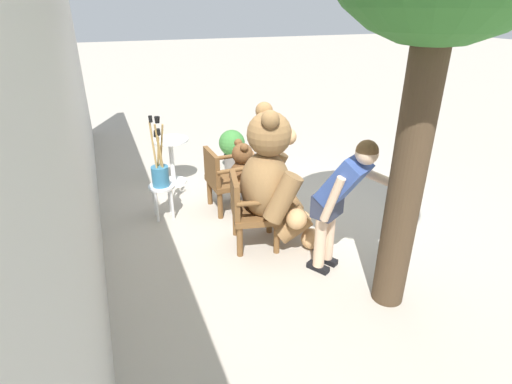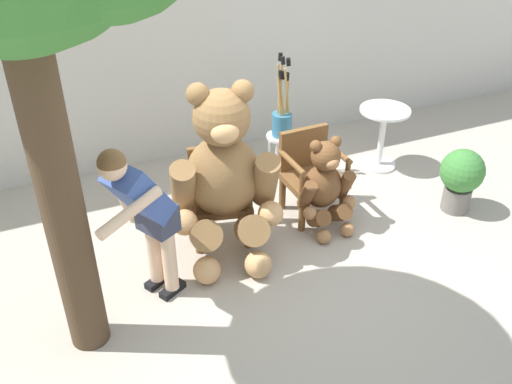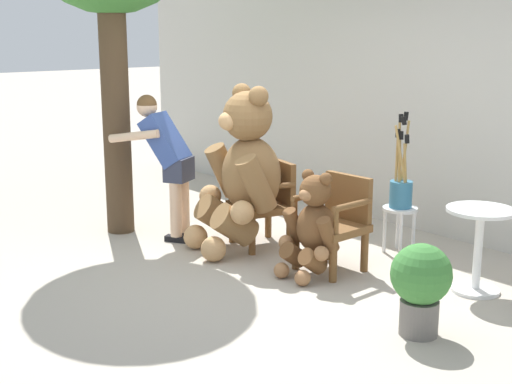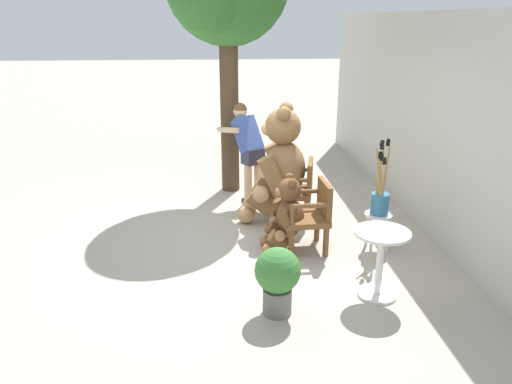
{
  "view_description": "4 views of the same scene",
  "coord_description": "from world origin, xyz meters",
  "px_view_note": "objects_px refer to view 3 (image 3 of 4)",
  "views": [
    {
      "loc": [
        -4.26,
        2.11,
        2.58
      ],
      "look_at": [
        -0.27,
        0.53,
        0.56
      ],
      "focal_mm": 28.0,
      "sensor_mm": 36.0,
      "label": 1
    },
    {
      "loc": [
        -1.9,
        -3.57,
        3.36
      ],
      "look_at": [
        -0.25,
        0.34,
        0.61
      ],
      "focal_mm": 40.0,
      "sensor_mm": 36.0,
      "label": 2
    },
    {
      "loc": [
        4.82,
        -3.85,
        2.17
      ],
      "look_at": [
        0.07,
        0.1,
        0.74
      ],
      "focal_mm": 50.0,
      "sensor_mm": 36.0,
      "label": 3
    },
    {
      "loc": [
        6.04,
        -0.44,
        2.7
      ],
      "look_at": [
        -0.05,
        0.07,
        0.57
      ],
      "focal_mm": 35.0,
      "sensor_mm": 36.0,
      "label": 4
    }
  ],
  "objects_px": {
    "white_stool": "(400,218)",
    "teddy_bear_large": "(243,171)",
    "wooden_chair_right": "(335,220)",
    "wooden_chair_left": "(266,201)",
    "person_visitor": "(167,154)",
    "teddy_bear_small": "(312,225)",
    "potted_plant": "(421,283)",
    "round_side_table": "(479,240)",
    "brush_bucket": "(401,186)"
  },
  "relations": [
    {
      "from": "wooden_chair_left",
      "to": "potted_plant",
      "type": "xyz_separation_m",
      "value": [
        2.37,
        -0.57,
        -0.07
      ]
    },
    {
      "from": "brush_bucket",
      "to": "round_side_table",
      "type": "relative_size",
      "value": 1.29
    },
    {
      "from": "wooden_chair_left",
      "to": "teddy_bear_large",
      "type": "relative_size",
      "value": 0.53
    },
    {
      "from": "teddy_bear_small",
      "to": "round_side_table",
      "type": "distance_m",
      "value": 1.4
    },
    {
      "from": "person_visitor",
      "to": "round_side_table",
      "type": "bearing_deg",
      "value": 20.82
    },
    {
      "from": "potted_plant",
      "to": "teddy_bear_large",
      "type": "bearing_deg",
      "value": 172.69
    },
    {
      "from": "wooden_chair_right",
      "to": "brush_bucket",
      "type": "height_order",
      "value": "brush_bucket"
    },
    {
      "from": "teddy_bear_small",
      "to": "brush_bucket",
      "type": "height_order",
      "value": "brush_bucket"
    },
    {
      "from": "wooden_chair_left",
      "to": "round_side_table",
      "type": "xyz_separation_m",
      "value": [
        2.14,
        0.49,
        -0.01
      ]
    },
    {
      "from": "teddy_bear_small",
      "to": "potted_plant",
      "type": "bearing_deg",
      "value": -11.44
    },
    {
      "from": "potted_plant",
      "to": "brush_bucket",
      "type": "bearing_deg",
      "value": 133.49
    },
    {
      "from": "person_visitor",
      "to": "white_stool",
      "type": "xyz_separation_m",
      "value": [
        1.86,
        1.46,
        -0.54
      ]
    },
    {
      "from": "person_visitor",
      "to": "teddy_bear_small",
      "type": "bearing_deg",
      "value": 10.8
    },
    {
      "from": "wooden_chair_right",
      "to": "teddy_bear_small",
      "type": "bearing_deg",
      "value": -89.28
    },
    {
      "from": "teddy_bear_large",
      "to": "potted_plant",
      "type": "relative_size",
      "value": 2.4
    },
    {
      "from": "person_visitor",
      "to": "white_stool",
      "type": "bearing_deg",
      "value": 38.13
    },
    {
      "from": "brush_bucket",
      "to": "round_side_table",
      "type": "height_order",
      "value": "brush_bucket"
    },
    {
      "from": "potted_plant",
      "to": "round_side_table",
      "type": "bearing_deg",
      "value": 102.22
    },
    {
      "from": "teddy_bear_small",
      "to": "white_stool",
      "type": "height_order",
      "value": "teddy_bear_small"
    },
    {
      "from": "teddy_bear_small",
      "to": "potted_plant",
      "type": "height_order",
      "value": "teddy_bear_small"
    },
    {
      "from": "teddy_bear_large",
      "to": "person_visitor",
      "type": "xyz_separation_m",
      "value": [
        -0.79,
        -0.37,
        0.1
      ]
    },
    {
      "from": "white_stool",
      "to": "teddy_bear_large",
      "type": "bearing_deg",
      "value": -134.38
    },
    {
      "from": "teddy_bear_small",
      "to": "person_visitor",
      "type": "relative_size",
      "value": 0.63
    },
    {
      "from": "teddy_bear_large",
      "to": "brush_bucket",
      "type": "distance_m",
      "value": 1.54
    },
    {
      "from": "teddy_bear_large",
      "to": "brush_bucket",
      "type": "relative_size",
      "value": 1.76
    },
    {
      "from": "wooden_chair_left",
      "to": "teddy_bear_large",
      "type": "height_order",
      "value": "teddy_bear_large"
    },
    {
      "from": "white_stool",
      "to": "round_side_table",
      "type": "xyz_separation_m",
      "value": [
        1.1,
        -0.34,
        0.09
      ]
    },
    {
      "from": "wooden_chair_right",
      "to": "wooden_chair_left",
      "type": "bearing_deg",
      "value": -179.91
    },
    {
      "from": "round_side_table",
      "to": "white_stool",
      "type": "bearing_deg",
      "value": 162.9
    },
    {
      "from": "brush_bucket",
      "to": "potted_plant",
      "type": "xyz_separation_m",
      "value": [
        1.33,
        -1.4,
        -0.27
      ]
    },
    {
      "from": "wooden_chair_right",
      "to": "teddy_bear_small",
      "type": "distance_m",
      "value": 0.29
    },
    {
      "from": "brush_bucket",
      "to": "teddy_bear_small",
      "type": "bearing_deg",
      "value": -93.44
    },
    {
      "from": "wooden_chair_right",
      "to": "potted_plant",
      "type": "distance_m",
      "value": 1.51
    },
    {
      "from": "wooden_chair_right",
      "to": "brush_bucket",
      "type": "relative_size",
      "value": 0.93
    },
    {
      "from": "wooden_chair_left",
      "to": "round_side_table",
      "type": "height_order",
      "value": "wooden_chair_left"
    },
    {
      "from": "brush_bucket",
      "to": "round_side_table",
      "type": "xyz_separation_m",
      "value": [
        1.1,
        -0.33,
        -0.22
      ]
    },
    {
      "from": "teddy_bear_large",
      "to": "white_stool",
      "type": "distance_m",
      "value": 1.6
    },
    {
      "from": "white_stool",
      "to": "potted_plant",
      "type": "height_order",
      "value": "potted_plant"
    },
    {
      "from": "teddy_bear_large",
      "to": "person_visitor",
      "type": "distance_m",
      "value": 0.88
    },
    {
      "from": "wooden_chair_right",
      "to": "brush_bucket",
      "type": "bearing_deg",
      "value": 85.1
    },
    {
      "from": "person_visitor",
      "to": "potted_plant",
      "type": "distance_m",
      "value": 3.23
    },
    {
      "from": "wooden_chair_left",
      "to": "potted_plant",
      "type": "relative_size",
      "value": 1.26
    },
    {
      "from": "white_stool",
      "to": "potted_plant",
      "type": "bearing_deg",
      "value": -46.58
    },
    {
      "from": "teddy_bear_small",
      "to": "brush_bucket",
      "type": "relative_size",
      "value": 1.03
    },
    {
      "from": "wooden_chair_left",
      "to": "white_stool",
      "type": "distance_m",
      "value": 1.33
    },
    {
      "from": "teddy_bear_large",
      "to": "potted_plant",
      "type": "height_order",
      "value": "teddy_bear_large"
    },
    {
      "from": "person_visitor",
      "to": "brush_bucket",
      "type": "height_order",
      "value": "person_visitor"
    },
    {
      "from": "brush_bucket",
      "to": "teddy_bear_large",
      "type": "bearing_deg",
      "value": -134.43
    },
    {
      "from": "teddy_bear_small",
      "to": "brush_bucket",
      "type": "bearing_deg",
      "value": 86.56
    },
    {
      "from": "brush_bucket",
      "to": "white_stool",
      "type": "bearing_deg",
      "value": 74.19
    }
  ]
}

